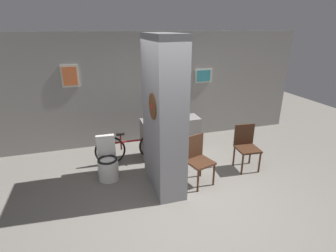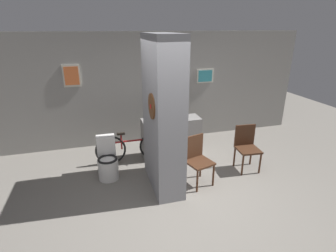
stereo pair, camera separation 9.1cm
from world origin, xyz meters
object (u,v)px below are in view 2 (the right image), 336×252
at_px(chair_near_pillar, 197,158).
at_px(chair_by_doorway, 247,145).
at_px(bottle_tall, 176,112).
at_px(toilet, 108,161).
at_px(bicycle, 133,147).

distance_m(chair_near_pillar, chair_by_doorway, 1.16).
relative_size(chair_near_pillar, bottle_tall, 2.85).
xyz_separation_m(toilet, chair_by_doorway, (2.68, -0.41, 0.17)).
xyz_separation_m(chair_by_doorway, bicycle, (-2.13, 0.89, -0.17)).
bearing_deg(chair_near_pillar, toilet, 141.17).
height_order(toilet, bottle_tall, bottle_tall).
bearing_deg(toilet, bottle_tall, 22.06).
distance_m(toilet, bicycle, 0.73).
height_order(bicycle, bottle_tall, bottle_tall).
height_order(chair_near_pillar, chair_by_doorway, same).
height_order(chair_by_doorway, bottle_tall, bottle_tall).
bearing_deg(toilet, bicycle, 41.24).
bearing_deg(bicycle, bottle_tall, 8.15).
distance_m(bicycle, bottle_tall, 1.18).
bearing_deg(bicycle, chair_by_doorway, -22.61).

